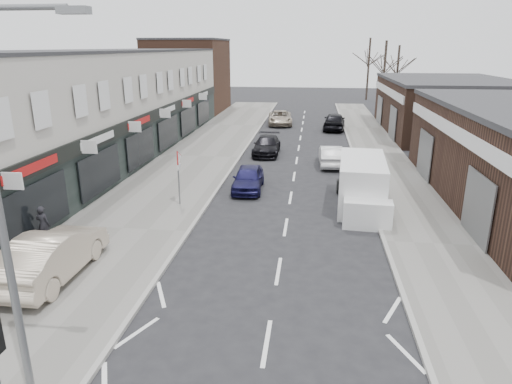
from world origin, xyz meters
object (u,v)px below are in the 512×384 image
(parked_car_left_b, at_px, (267,145))
(parked_car_left_c, at_px, (280,118))
(warning_sign, at_px, (179,162))
(sedan_on_pavement, at_px, (52,255))
(parked_car_left_a, at_px, (248,178))
(pedestrian, at_px, (43,225))
(parked_car_right_b, at_px, (334,121))
(street_lamp, at_px, (6,202))
(white_van, at_px, (362,185))
(parked_car_right_a, at_px, (331,156))

(parked_car_left_b, height_order, parked_car_left_c, parked_car_left_c)
(warning_sign, height_order, sedan_on_pavement, warning_sign)
(parked_car_left_a, xyz_separation_m, parked_car_left_c, (0.12, 21.53, 0.03))
(pedestrian, height_order, parked_car_right_b, pedestrian)
(street_lamp, height_order, pedestrian, street_lamp)
(white_van, relative_size, parked_car_left_b, 1.36)
(parked_car_left_c, xyz_separation_m, parked_car_right_b, (5.14, -2.27, 0.12))
(white_van, bearing_deg, sedan_on_pavement, -137.11)
(pedestrian, xyz_separation_m, parked_car_left_c, (6.86, 29.62, -0.19))
(white_van, relative_size, parked_car_right_b, 1.29)
(street_lamp, xyz_separation_m, parked_car_left_a, (2.20, 15.85, -3.97))
(parked_car_right_b, bearing_deg, street_lamp, 82.83)
(sedan_on_pavement, height_order, parked_car_left_a, sedan_on_pavement)
(sedan_on_pavement, relative_size, parked_car_left_b, 1.08)
(warning_sign, relative_size, parked_car_left_a, 0.71)
(parked_car_left_b, distance_m, parked_car_right_b, 11.85)
(parked_car_left_c, relative_size, parked_car_right_a, 1.24)
(parked_car_left_a, xyz_separation_m, parked_car_right_b, (5.26, 19.26, 0.15))
(street_lamp, height_order, white_van, street_lamp)
(parked_car_left_b, relative_size, parked_car_left_c, 0.90)
(sedan_on_pavement, relative_size, parked_car_right_b, 1.02)
(white_van, distance_m, parked_car_right_b, 21.27)
(parked_car_left_a, bearing_deg, parked_car_left_c, 87.80)
(street_lamp, bearing_deg, sedan_on_pavement, 117.17)
(parked_car_left_b, distance_m, parked_car_left_c, 12.94)
(warning_sign, bearing_deg, parked_car_left_b, 75.73)
(parked_car_left_a, distance_m, parked_car_left_c, 21.53)
(sedan_on_pavement, bearing_deg, parked_car_right_a, -119.67)
(white_van, xyz_separation_m, parked_car_left_c, (-5.60, 23.53, -0.40))
(parked_car_right_a, bearing_deg, parked_car_left_a, 50.82)
(warning_sign, bearing_deg, parked_car_right_a, 50.52)
(parked_car_left_a, xyz_separation_m, parked_car_left_b, (0.12, 8.59, -0.01))
(white_van, relative_size, parked_car_right_a, 1.53)
(warning_sign, distance_m, parked_car_left_a, 4.45)
(white_van, xyz_separation_m, pedestrian, (-12.46, -6.08, -0.21))
(warning_sign, height_order, parked_car_left_c, warning_sign)
(parked_car_right_a, bearing_deg, parked_car_right_b, -94.82)
(street_lamp, relative_size, sedan_on_pavement, 1.68)
(parked_car_left_b, height_order, parked_car_right_a, parked_car_right_a)
(street_lamp, bearing_deg, parked_car_left_c, 86.44)
(white_van, bearing_deg, parked_car_left_c, 107.46)
(parked_car_right_b, bearing_deg, parked_car_left_a, 79.55)
(sedan_on_pavement, height_order, parked_car_left_c, sedan_on_pavement)
(warning_sign, xyz_separation_m, parked_car_left_c, (2.96, 24.58, -1.52))
(pedestrian, relative_size, parked_car_left_a, 0.39)
(parked_car_left_c, xyz_separation_m, parked_car_right_a, (4.40, -15.65, -0.03))
(parked_car_right_a, bearing_deg, pedestrian, 49.49)
(parked_car_left_a, bearing_deg, parked_car_right_a, 50.59)
(white_van, distance_m, pedestrian, 13.87)
(street_lamp, relative_size, white_van, 1.33)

